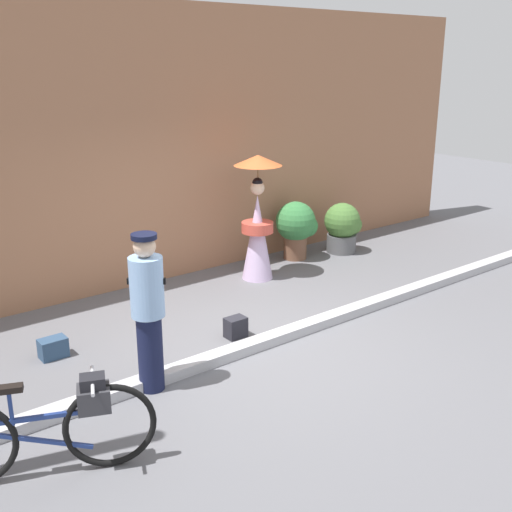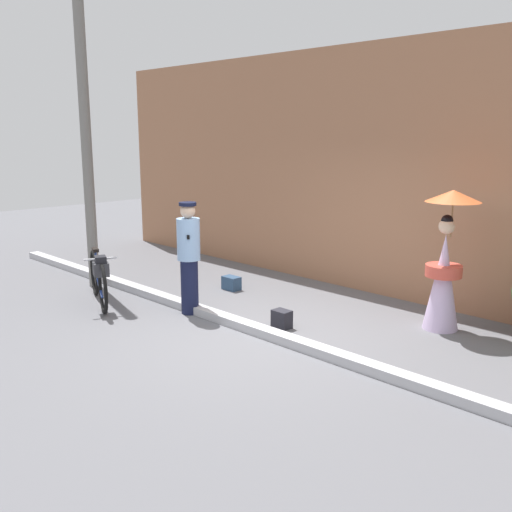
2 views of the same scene
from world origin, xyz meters
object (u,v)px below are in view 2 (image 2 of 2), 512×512
object	(u,v)px
backpack_on_pavement	(231,283)
person_officer	(189,255)
utility_pole	(87,148)
backpack_spare	(282,319)
person_with_parasol	(445,263)
bicycle_near_officer	(99,277)

from	to	relation	value
backpack_on_pavement	person_officer	bearing A→B (deg)	-67.81
person_officer	backpack_on_pavement	world-z (taller)	person_officer
person_officer	utility_pole	distance (m)	2.88
backpack_on_pavement	backpack_spare	xyz separation A→B (m)	(1.97, -0.85, 0.01)
person_with_parasol	backpack_on_pavement	world-z (taller)	person_with_parasol
person_officer	backpack_spare	size ratio (longest dim) A/B	6.57
bicycle_near_officer	backpack_spare	bearing A→B (deg)	24.02
backpack_spare	bicycle_near_officer	bearing A→B (deg)	-155.98
person_with_parasol	backpack_spare	xyz separation A→B (m)	(-1.56, -1.55, -0.79)
person_with_parasol	backpack_spare	world-z (taller)	person_with_parasol
backpack_spare	utility_pole	size ratio (longest dim) A/B	0.05
bicycle_near_officer	person_with_parasol	bearing A→B (deg)	32.79
backpack_on_pavement	utility_pole	size ratio (longest dim) A/B	0.06
bicycle_near_officer	utility_pole	size ratio (longest dim) A/B	0.36
person_officer	utility_pole	world-z (taller)	utility_pole
backpack_on_pavement	utility_pole	xyz separation A→B (m)	(-1.90, -1.54, 2.28)
bicycle_near_officer	person_with_parasol	xyz separation A→B (m)	(4.31, 2.78, 0.47)
person_officer	person_with_parasol	xyz separation A→B (m)	(3.00, 2.03, 0.04)
person_with_parasol	backpack_on_pavement	size ratio (longest dim) A/B	6.23
person_with_parasol	utility_pole	xyz separation A→B (m)	(-5.43, -2.24, 1.47)
backpack_spare	utility_pole	world-z (taller)	utility_pole
backpack_on_pavement	backpack_spare	size ratio (longest dim) A/B	1.21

